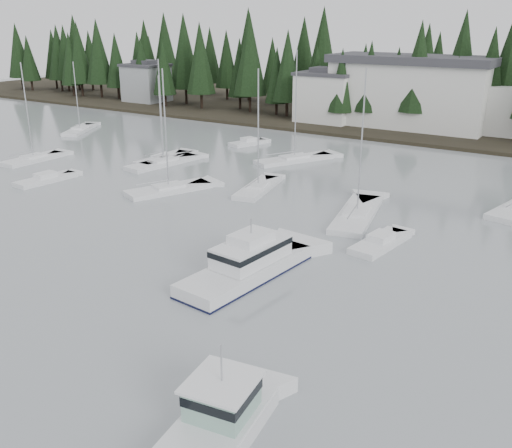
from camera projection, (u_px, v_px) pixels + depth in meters
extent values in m
cube|color=black|center=(462.00, 119.00, 100.76)|extent=(240.00, 54.00, 1.00)
cube|color=silver|center=(327.00, 98.00, 94.23)|extent=(9.00, 7.00, 7.50)
cube|color=#38383D|center=(328.00, 74.00, 92.86)|extent=(9.54, 7.42, 0.50)
cube|color=#38383D|center=(328.00, 70.00, 92.66)|extent=(4.95, 3.85, 0.80)
cube|color=#999EA0|center=(147.00, 84.00, 117.25)|extent=(8.00, 7.00, 7.00)
cube|color=#38383D|center=(145.00, 65.00, 115.97)|extent=(8.48, 7.42, 0.50)
cube|color=#38383D|center=(145.00, 62.00, 115.76)|extent=(4.40, 3.85, 0.80)
cube|color=silver|center=(410.00, 94.00, 89.57)|extent=(24.00, 10.00, 10.00)
cube|color=#38383D|center=(413.00, 59.00, 87.76)|extent=(25.00, 11.00, 1.20)
cube|color=silver|center=(491.00, 108.00, 85.56)|extent=(10.00, 8.00, 7.00)
cube|color=silver|center=(246.00, 275.00, 39.34)|extent=(4.51, 11.33, 1.61)
cube|color=black|center=(246.00, 276.00, 39.38)|extent=(4.55, 11.39, 0.22)
cube|color=white|center=(251.00, 252.00, 39.22)|extent=(3.36, 5.99, 1.46)
cube|color=black|center=(251.00, 247.00, 39.10)|extent=(3.44, 6.06, 0.40)
cube|color=white|center=(251.00, 237.00, 38.86)|extent=(2.33, 3.06, 0.65)
cylinder|color=#A5A8AD|center=(251.00, 226.00, 38.58)|extent=(0.10, 0.10, 1.10)
cube|color=silver|center=(202.00, 438.00, 23.01)|extent=(4.18, 8.91, 0.13)
cube|color=#81A99A|center=(222.00, 398.00, 24.24)|extent=(2.86, 2.95, 1.53)
cube|color=white|center=(222.00, 382.00, 23.96)|extent=(3.21, 3.34, 0.13)
cube|color=black|center=(222.00, 392.00, 24.14)|extent=(2.92, 3.00, 0.44)
cylinder|color=#A5A8AD|center=(221.00, 363.00, 23.64)|extent=(0.08, 0.08, 1.75)
cube|color=silver|center=(164.00, 161.00, 71.48)|extent=(2.64, 8.39, 1.05)
cube|color=white|center=(164.00, 155.00, 71.26)|extent=(1.84, 2.86, 0.30)
cylinder|color=#A5A8AD|center=(161.00, 109.00, 69.29)|extent=(0.14, 0.14, 11.77)
cube|color=silver|center=(357.00, 217.00, 51.27)|extent=(5.15, 11.32, 1.05)
cube|color=white|center=(357.00, 210.00, 51.05)|extent=(2.79, 4.07, 0.30)
cylinder|color=#A5A8AD|center=(362.00, 143.00, 48.97)|extent=(0.14, 0.14, 12.47)
cube|color=silver|center=(34.00, 161.00, 71.19)|extent=(2.73, 8.08, 1.05)
cube|color=white|center=(33.00, 156.00, 70.96)|extent=(1.90, 2.75, 0.30)
cylinder|color=#A5A8AD|center=(27.00, 111.00, 69.06)|extent=(0.14, 0.14, 11.40)
cube|color=silver|center=(80.00, 131.00, 89.74)|extent=(6.61, 9.39, 1.05)
cube|color=white|center=(80.00, 127.00, 89.52)|extent=(3.05, 3.62, 0.30)
cylinder|color=#A5A8AD|center=(76.00, 95.00, 87.84)|extent=(0.14, 0.14, 10.09)
cube|color=silver|center=(169.00, 192.00, 58.68)|extent=(6.19, 9.31, 1.05)
cube|color=white|center=(169.00, 186.00, 58.46)|extent=(3.06, 3.58, 0.30)
cylinder|color=#A5A8AD|center=(165.00, 130.00, 56.49)|extent=(0.14, 0.14, 11.79)
cube|color=silver|center=(258.00, 190.00, 59.15)|extent=(4.12, 8.84, 1.05)
cube|color=white|center=(258.00, 184.00, 58.93)|extent=(2.26, 3.18, 0.30)
cylinder|color=#A5A8AD|center=(258.00, 129.00, 56.97)|extent=(0.14, 0.14, 11.74)
cube|color=silver|center=(294.00, 161.00, 71.05)|extent=(7.20, 10.47, 1.05)
cube|color=white|center=(295.00, 156.00, 70.83)|extent=(3.31, 4.01, 0.30)
cylinder|color=#A5A8AD|center=(296.00, 105.00, 68.68)|extent=(0.14, 0.14, 12.84)
cube|color=silver|center=(163.00, 165.00, 69.41)|extent=(4.21, 10.17, 1.05)
cube|color=white|center=(163.00, 160.00, 69.19)|extent=(2.41, 3.61, 0.30)
cylinder|color=#A5A8AD|center=(161.00, 119.00, 67.51)|extent=(0.14, 0.14, 10.10)
cube|color=silver|center=(46.00, 181.00, 62.17)|extent=(2.73, 6.92, 0.90)
cube|color=white|center=(45.00, 175.00, 61.93)|extent=(1.66, 2.28, 0.55)
cube|color=silver|center=(380.00, 245.00, 44.76)|extent=(3.03, 6.73, 0.90)
cube|color=white|center=(381.00, 237.00, 44.53)|extent=(1.75, 2.26, 0.55)
cube|color=silver|center=(248.00, 144.00, 80.23)|extent=(3.81, 6.01, 0.90)
cube|color=white|center=(248.00, 139.00, 79.99)|extent=(1.97, 2.17, 0.55)
sphere|color=black|center=(233.00, 411.00, 25.99)|extent=(0.34, 0.34, 0.34)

